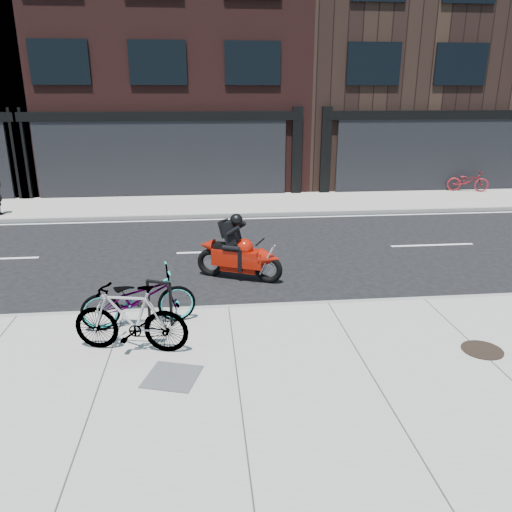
{
  "coord_description": "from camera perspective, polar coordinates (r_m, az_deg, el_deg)",
  "views": [
    {
      "loc": [
        -0.39,
        -10.97,
        4.15
      ],
      "look_at": [
        0.63,
        -1.17,
        0.9
      ],
      "focal_mm": 35.0,
      "sensor_mm": 36.0,
      "label": 1
    }
  ],
  "objects": [
    {
      "name": "bicycle_rear",
      "position": [
        8.31,
        -14.17,
        -6.9
      ],
      "size": [
        1.96,
        0.92,
        1.14
      ],
      "primitive_type": "imported",
      "rotation": [
        0.0,
        0.0,
        4.5
      ],
      "color": "gray",
      "rests_on": "sidewalk_near"
    },
    {
      "name": "building_center",
      "position": [
        25.71,
        -10.46,
        24.9
      ],
      "size": [
        12.0,
        10.0,
        14.5
      ],
      "primitive_type": "cube",
      "color": "black",
      "rests_on": "ground"
    },
    {
      "name": "building_mideast",
      "position": [
        27.59,
        17.5,
        21.84
      ],
      "size": [
        12.0,
        10.0,
        12.5
      ],
      "primitive_type": "cube",
      "color": "black",
      "rests_on": "ground"
    },
    {
      "name": "bike_rack",
      "position": [
        9.13,
        -10.99,
        -4.83
      ],
      "size": [
        0.47,
        0.24,
        0.84
      ],
      "rotation": [
        0.0,
        0.0,
        -0.42
      ],
      "color": "black",
      "rests_on": "sidewalk_near"
    },
    {
      "name": "bicycle_front",
      "position": [
        9.16,
        -13.27,
        -4.67
      ],
      "size": [
        2.12,
        1.07,
        1.06
      ],
      "primitive_type": "imported",
      "rotation": [
        0.0,
        0.0,
        1.76
      ],
      "color": "gray",
      "rests_on": "sidewalk_near"
    },
    {
      "name": "utility_grate",
      "position": [
        7.71,
        -9.55,
        -13.43
      ],
      "size": [
        0.94,
        0.94,
        0.02
      ],
      "primitive_type": "cube",
      "rotation": [
        0.0,
        0.0,
        -0.3
      ],
      "color": "#4B4A4D",
      "rests_on": "sidewalk_near"
    },
    {
      "name": "motorcycle",
      "position": [
        11.42,
        -1.56,
        0.31
      ],
      "size": [
        1.97,
        1.16,
        1.57
      ],
      "rotation": [
        0.0,
        0.0,
        -0.43
      ],
      "color": "black",
      "rests_on": "ground"
    },
    {
      "name": "ground",
      "position": [
        11.74,
        -3.63,
        -2.49
      ],
      "size": [
        120.0,
        120.0,
        0.0
      ],
      "primitive_type": "plane",
      "color": "black",
      "rests_on": "ground"
    },
    {
      "name": "manhole_cover",
      "position": [
        9.09,
        24.44,
        -9.75
      ],
      "size": [
        0.77,
        0.77,
        0.02
      ],
      "primitive_type": "cylinder",
      "rotation": [
        0.0,
        0.0,
        -0.19
      ],
      "color": "black",
      "rests_on": "sidewalk_near"
    },
    {
      "name": "sidewalk_far",
      "position": [
        19.17,
        -4.65,
        5.89
      ],
      "size": [
        60.0,
        3.5,
        0.13
      ],
      "primitive_type": "cube",
      "color": "gray",
      "rests_on": "ground"
    },
    {
      "name": "bicycle_far",
      "position": [
        23.13,
        23.06,
        7.9
      ],
      "size": [
        1.77,
        1.01,
        0.88
      ],
      "primitive_type": "imported",
      "rotation": [
        0.0,
        0.0,
        1.3
      ],
      "color": "maroon",
      "rests_on": "sidewalk_far"
    },
    {
      "name": "sidewalk_near",
      "position": [
        7.25,
        -1.86,
        -16.08
      ],
      "size": [
        60.0,
        6.0,
        0.13
      ],
      "primitive_type": "cube",
      "color": "gray",
      "rests_on": "ground"
    }
  ]
}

